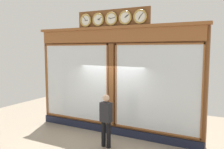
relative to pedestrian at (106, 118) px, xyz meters
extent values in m
cube|color=brown|center=(0.38, -1.27, 0.97)|extent=(6.40, 0.30, 3.80)
cube|color=#191E33|center=(0.38, -1.10, -0.79)|extent=(6.40, 0.08, 0.28)
cube|color=brown|center=(0.38, -1.08, 2.64)|extent=(6.27, 0.08, 0.46)
cube|color=brown|center=(0.38, -1.10, 2.92)|extent=(6.53, 0.20, 0.10)
cube|color=silver|center=(-1.24, -1.10, 0.89)|extent=(2.85, 0.02, 2.84)
cube|color=brown|center=(-1.24, -1.08, 2.33)|extent=(2.95, 0.04, 0.05)
cube|color=brown|center=(-1.24, -1.08, -0.56)|extent=(2.95, 0.04, 0.05)
cube|color=brown|center=(-2.69, -1.08, 0.89)|extent=(0.05, 0.04, 2.94)
cube|color=brown|center=(0.21, -1.08, 0.89)|extent=(0.05, 0.04, 2.94)
cube|color=silver|center=(2.01, -1.10, 0.89)|extent=(2.85, 0.02, 2.84)
cube|color=brown|center=(2.01, -1.08, 2.33)|extent=(2.95, 0.04, 0.05)
cube|color=brown|center=(2.01, -1.08, -0.56)|extent=(2.95, 0.04, 0.05)
cube|color=brown|center=(3.46, -1.08, 0.89)|extent=(0.05, 0.04, 2.94)
cube|color=brown|center=(0.56, -1.08, 0.89)|extent=(0.05, 0.04, 2.94)
cube|color=brown|center=(0.38, -1.09, 0.89)|extent=(0.20, 0.10, 2.94)
cube|color=brown|center=(0.38, -1.14, 3.22)|extent=(2.79, 0.06, 0.65)
cylinder|color=white|center=(-0.69, -1.06, 3.22)|extent=(0.38, 0.02, 0.38)
torus|color=#B79347|center=(-0.69, -1.05, 3.22)|extent=(0.47, 0.06, 0.47)
cube|color=black|center=(-0.67, -1.04, 3.18)|extent=(0.06, 0.01, 0.10)
cube|color=black|center=(-0.74, -1.04, 3.28)|extent=(0.12, 0.01, 0.12)
sphere|color=black|center=(-0.69, -1.04, 3.22)|extent=(0.02, 0.02, 0.02)
cylinder|color=white|center=(-0.15, -1.06, 3.22)|extent=(0.38, 0.02, 0.38)
torus|color=#B79347|center=(-0.15, -1.05, 3.22)|extent=(0.47, 0.06, 0.47)
cube|color=black|center=(-0.19, -1.04, 3.26)|extent=(0.08, 0.01, 0.09)
cube|color=black|center=(-0.22, -1.04, 3.27)|extent=(0.14, 0.01, 0.10)
sphere|color=black|center=(-0.15, -1.04, 3.22)|extent=(0.02, 0.02, 0.02)
cylinder|color=white|center=(0.38, -1.06, 3.22)|extent=(0.38, 0.02, 0.38)
torus|color=#B79347|center=(0.38, -1.05, 3.22)|extent=(0.47, 0.06, 0.47)
cube|color=black|center=(0.43, -1.04, 3.24)|extent=(0.10, 0.01, 0.05)
cube|color=black|center=(0.30, -1.04, 3.24)|extent=(0.16, 0.01, 0.05)
sphere|color=black|center=(0.38, -1.04, 3.22)|extent=(0.02, 0.02, 0.02)
cylinder|color=white|center=(0.92, -1.06, 3.22)|extent=(0.38, 0.02, 0.38)
torus|color=#B79347|center=(0.92, -1.05, 3.22)|extent=(0.47, 0.06, 0.47)
cube|color=black|center=(0.87, -1.04, 3.21)|extent=(0.10, 0.01, 0.04)
cube|color=black|center=(0.84, -1.04, 3.26)|extent=(0.15, 0.01, 0.08)
sphere|color=black|center=(0.92, -1.04, 3.22)|extent=(0.02, 0.02, 0.02)
cylinder|color=white|center=(1.45, -1.06, 3.22)|extent=(0.38, 0.02, 0.38)
torus|color=#B79347|center=(1.45, -1.05, 3.22)|extent=(0.47, 0.06, 0.47)
cube|color=black|center=(1.40, -1.04, 3.22)|extent=(0.10, 0.01, 0.03)
cube|color=black|center=(1.49, -1.04, 3.29)|extent=(0.09, 0.01, 0.14)
sphere|color=black|center=(1.45, -1.04, 3.22)|extent=(0.02, 0.02, 0.02)
cylinder|color=black|center=(0.10, -0.01, -0.52)|extent=(0.14, 0.14, 0.82)
cylinder|color=black|center=(-0.10, 0.01, -0.52)|extent=(0.14, 0.14, 0.82)
cube|color=#232328|center=(0.00, 0.00, 0.20)|extent=(0.39, 0.27, 0.62)
sphere|color=tan|center=(0.00, 0.00, 0.65)|extent=(0.22, 0.22, 0.22)
camera|label=1|loc=(-3.52, 6.23, 2.16)|focal=37.48mm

